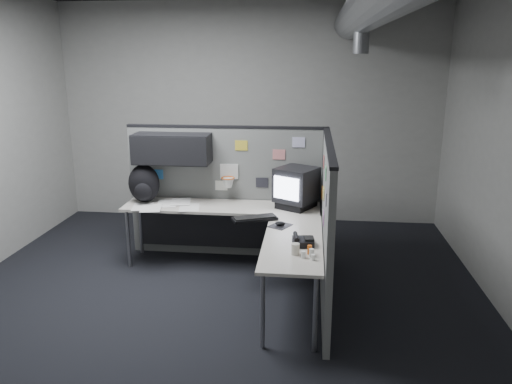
# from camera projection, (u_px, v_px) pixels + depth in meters

# --- Properties ---
(room) EXTENTS (5.62, 5.62, 3.22)m
(room) POSITION_uv_depth(u_px,v_px,m) (271.00, 94.00, 4.49)
(room) COLOR black
(room) RESTS_ON ground
(partition_back) EXTENTS (2.44, 0.42, 1.63)m
(partition_back) POSITION_uv_depth(u_px,v_px,m) (212.00, 178.00, 6.05)
(partition_back) COLOR slate
(partition_back) RESTS_ON ground
(partition_right) EXTENTS (0.07, 2.23, 1.63)m
(partition_right) POSITION_uv_depth(u_px,v_px,m) (326.00, 223.00, 4.97)
(partition_right) COLOR slate
(partition_right) RESTS_ON ground
(desk) EXTENTS (2.31, 2.11, 0.73)m
(desk) POSITION_uv_depth(u_px,v_px,m) (239.00, 223.00, 5.59)
(desk) COLOR beige
(desk) RESTS_ON ground
(monitor) EXTENTS (0.56, 0.56, 0.47)m
(monitor) POSITION_uv_depth(u_px,v_px,m) (296.00, 187.00, 5.73)
(monitor) COLOR black
(monitor) RESTS_ON desk
(keyboard) EXTENTS (0.51, 0.35, 0.04)m
(keyboard) POSITION_uv_depth(u_px,v_px,m) (255.00, 218.00, 5.33)
(keyboard) COLOR black
(keyboard) RESTS_ON desk
(mouse) EXTENTS (0.27, 0.28, 0.05)m
(mouse) POSITION_uv_depth(u_px,v_px,m) (280.00, 224.00, 5.15)
(mouse) COLOR black
(mouse) RESTS_ON desk
(phone) EXTENTS (0.21, 0.23, 0.10)m
(phone) POSITION_uv_depth(u_px,v_px,m) (303.00, 241.00, 4.63)
(phone) COLOR black
(phone) RESTS_ON desk
(bottles) EXTENTS (0.13, 0.18, 0.08)m
(bottles) POSITION_uv_depth(u_px,v_px,m) (309.00, 253.00, 4.35)
(bottles) COLOR silver
(bottles) RESTS_ON desk
(cup) EXTENTS (0.09, 0.09, 0.10)m
(cup) POSITION_uv_depth(u_px,v_px,m) (295.00, 249.00, 4.40)
(cup) COLOR beige
(cup) RESTS_ON desk
(papers) EXTENTS (0.83, 0.66, 0.02)m
(papers) POSITION_uv_depth(u_px,v_px,m) (166.00, 205.00, 5.83)
(papers) COLOR white
(papers) RESTS_ON desk
(backpack) EXTENTS (0.41, 0.38, 0.46)m
(backpack) POSITION_uv_depth(u_px,v_px,m) (144.00, 184.00, 5.93)
(backpack) COLOR black
(backpack) RESTS_ON desk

